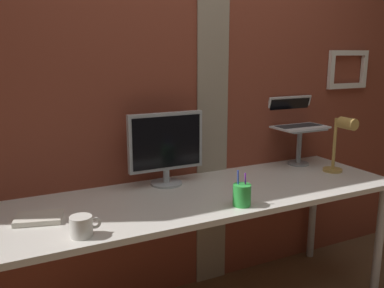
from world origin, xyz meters
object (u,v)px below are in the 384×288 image
at_px(monitor, 166,145).
at_px(pen_cup, 242,195).
at_px(desk_lamp, 342,139).
at_px(laptop, 294,119).
at_px(coffee_mug, 82,226).

height_order(monitor, pen_cup, monitor).
xyz_separation_m(desk_lamp, pen_cup, (-0.84, -0.19, -0.16)).
relative_size(laptop, pen_cup, 1.97).
relative_size(laptop, coffee_mug, 2.75).
distance_m(laptop, pen_cup, 0.96).
xyz_separation_m(laptop, coffee_mug, (-1.53, -0.53, -0.26)).
bearing_deg(coffee_mug, laptop, 19.22).
relative_size(desk_lamp, coffee_mug, 2.76).
bearing_deg(laptop, coffee_mug, -160.78).
height_order(monitor, laptop, laptop).
relative_size(monitor, desk_lamp, 1.23).
height_order(laptop, desk_lamp, laptop).
distance_m(monitor, desk_lamp, 1.08).
height_order(desk_lamp, pen_cup, desk_lamp).
bearing_deg(pen_cup, desk_lamp, 12.80).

